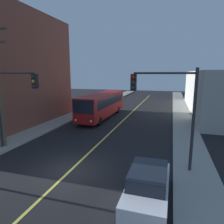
% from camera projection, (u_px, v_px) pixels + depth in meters
% --- Properties ---
extents(ground_plane, '(120.00, 120.00, 0.00)m').
position_uv_depth(ground_plane, '(70.00, 171.00, 12.19)').
color(ground_plane, black).
extents(sidewalk_left, '(2.50, 90.00, 0.15)m').
position_uv_depth(sidewalk_left, '(56.00, 123.00, 23.62)').
color(sidewalk_left, gray).
rests_on(sidewalk_left, ground).
extents(sidewalk_right, '(2.50, 90.00, 0.15)m').
position_uv_depth(sidewalk_right, '(186.00, 133.00, 19.55)').
color(sidewalk_right, gray).
rests_on(sidewalk_right, ground).
extents(lane_stripe_center, '(0.16, 60.00, 0.01)m').
position_uv_depth(lane_stripe_center, '(125.00, 118.00, 26.30)').
color(lane_stripe_center, '#D8CC4C').
rests_on(lane_stripe_center, ground).
extents(city_bus, '(2.71, 12.19, 3.20)m').
position_uv_depth(city_bus, '(103.00, 104.00, 26.67)').
color(city_bus, maroon).
rests_on(city_bus, ground).
extents(parked_car_white, '(1.85, 4.41, 1.62)m').
position_uv_depth(parked_car_white, '(148.00, 185.00, 9.10)').
color(parked_car_white, silver).
rests_on(parked_car_white, ground).
extents(traffic_signal_left_corner, '(3.75, 0.48, 6.00)m').
position_uv_depth(traffic_signal_left_corner, '(13.00, 95.00, 14.57)').
color(traffic_signal_left_corner, '#2D2D33').
rests_on(traffic_signal_left_corner, sidewalk_left).
extents(traffic_signal_right_corner, '(3.75, 0.48, 6.00)m').
position_uv_depth(traffic_signal_right_corner, '(167.00, 100.00, 11.62)').
color(traffic_signal_right_corner, '#2D2D33').
rests_on(traffic_signal_right_corner, sidewalk_right).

